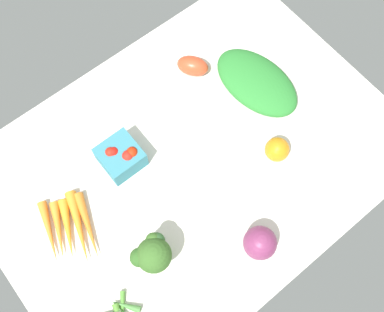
% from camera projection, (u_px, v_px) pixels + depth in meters
% --- Properties ---
extents(tablecloth, '(1.04, 0.76, 0.02)m').
position_uv_depth(tablecloth, '(192.00, 160.00, 1.19)').
color(tablecloth, silver).
rests_on(tablecloth, ground).
extents(red_onion_near_basket, '(0.08, 0.08, 0.08)m').
position_uv_depth(red_onion_near_basket, '(260.00, 243.00, 1.06)').
color(red_onion_near_basket, '#7E325B').
rests_on(red_onion_near_basket, tablecloth).
extents(berry_basket, '(0.10, 0.10, 0.07)m').
position_uv_depth(berry_basket, '(121.00, 156.00, 1.14)').
color(berry_basket, teal).
rests_on(berry_basket, tablecloth).
extents(heirloom_tomato_orange, '(0.06, 0.06, 0.06)m').
position_uv_depth(heirloom_tomato_orange, '(277.00, 149.00, 1.15)').
color(heirloom_tomato_orange, orange).
rests_on(heirloom_tomato_orange, tablecloth).
extents(broccoli_head, '(0.09, 0.08, 0.11)m').
position_uv_depth(broccoli_head, '(153.00, 254.00, 1.02)').
color(broccoli_head, '#98CD89').
rests_on(broccoli_head, tablecloth).
extents(roma_tomato, '(0.09, 0.10, 0.05)m').
position_uv_depth(roma_tomato, '(193.00, 66.00, 1.25)').
color(roma_tomato, '#D04627').
rests_on(roma_tomato, tablecloth).
extents(leafy_greens_clump, '(0.18, 0.27, 0.06)m').
position_uv_depth(leafy_greens_clump, '(257.00, 82.00, 1.23)').
color(leafy_greens_clump, '#2C7F31').
rests_on(leafy_greens_clump, tablecloth).
extents(carrot_bunch, '(0.15, 0.21, 0.03)m').
position_uv_depth(carrot_bunch, '(71.00, 228.00, 1.10)').
color(carrot_bunch, orange).
rests_on(carrot_bunch, tablecloth).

